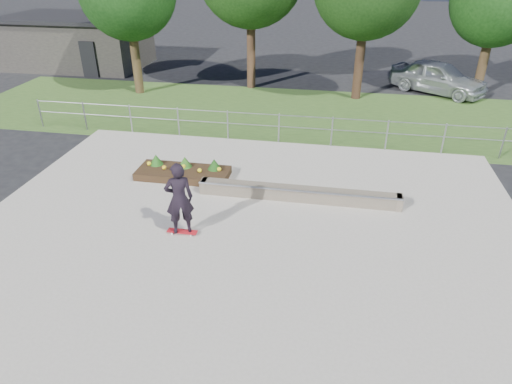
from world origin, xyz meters
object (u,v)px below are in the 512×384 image
at_px(skateboarder, 179,199).
at_px(parked_car, 438,77).
at_px(grind_ledge, 298,194).
at_px(planter_bed, 184,171).

bearing_deg(skateboarder, parked_car, 59.72).
distance_m(grind_ledge, parked_car, 13.90).
bearing_deg(parked_car, planter_bed, 174.02).
xyz_separation_m(grind_ledge, skateboarder, (-2.84, -2.36, 0.86)).
height_order(planter_bed, parked_car, parked_car).
xyz_separation_m(planter_bed, skateboarder, (1.03, -3.27, 0.88)).
relative_size(grind_ledge, parked_car, 1.25).
bearing_deg(planter_bed, skateboarder, -72.51).
bearing_deg(parked_car, skateboarder, -176.37).
distance_m(planter_bed, skateboarder, 3.54).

